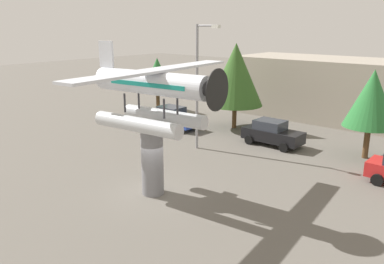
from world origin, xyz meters
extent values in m
plane|color=#605B54|center=(0.00, 0.00, 0.00)|extent=(140.00, 140.00, 0.00)
cylinder|color=slate|center=(0.00, 0.00, 1.71)|extent=(1.10, 1.10, 3.43)
cylinder|color=silver|center=(0.11, -0.99, 3.78)|extent=(4.85, 1.23, 0.70)
cylinder|color=#333338|center=(1.25, -0.36, 4.58)|extent=(0.11, 0.11, 0.90)
cylinder|color=#333338|center=(-1.14, -0.63, 4.58)|extent=(0.11, 0.11, 0.90)
cylinder|color=silver|center=(-0.11, 0.99, 3.78)|extent=(4.85, 1.23, 0.70)
cylinder|color=#333338|center=(1.14, 0.63, 4.58)|extent=(0.11, 0.11, 0.90)
cylinder|color=#333338|center=(-1.25, 0.36, 4.58)|extent=(0.11, 0.11, 0.90)
cylinder|color=silver|center=(0.00, 0.00, 5.58)|extent=(6.28, 1.78, 1.10)
cube|color=teal|center=(0.20, 0.02, 5.58)|extent=(4.44, 1.61, 0.20)
cone|color=#262628|center=(3.23, 0.36, 5.58)|extent=(0.79, 0.95, 0.88)
cylinder|color=black|center=(3.63, 0.40, 5.58)|extent=(0.24, 1.79, 1.80)
cube|color=silver|center=(0.40, 0.04, 6.19)|extent=(2.24, 10.46, 0.12)
cube|color=silver|center=(-2.78, -0.31, 5.68)|extent=(1.00, 2.86, 0.10)
cube|color=silver|center=(-2.78, -0.31, 6.78)|extent=(0.91, 0.22, 1.30)
cube|color=#2847B7|center=(-8.04, 10.04, 0.72)|extent=(4.20, 1.70, 0.80)
cube|color=#2D333D|center=(-8.29, 10.04, 1.44)|extent=(2.00, 1.56, 0.64)
cylinder|color=black|center=(-6.69, 9.14, 0.32)|extent=(0.64, 0.22, 0.64)
cylinder|color=black|center=(-6.69, 10.94, 0.32)|extent=(0.64, 0.22, 0.64)
cylinder|color=black|center=(-9.39, 9.14, 0.32)|extent=(0.64, 0.22, 0.64)
cylinder|color=black|center=(-9.39, 10.94, 0.32)|extent=(0.64, 0.22, 0.64)
cube|color=black|center=(0.46, 11.13, 0.72)|extent=(4.20, 1.70, 0.80)
cube|color=#2D333D|center=(0.21, 11.13, 1.44)|extent=(2.00, 1.56, 0.64)
cylinder|color=black|center=(1.81, 10.23, 0.32)|extent=(0.64, 0.22, 0.64)
cylinder|color=black|center=(1.81, 12.03, 0.32)|extent=(0.64, 0.22, 0.64)
cylinder|color=black|center=(-0.89, 10.23, 0.32)|extent=(0.64, 0.22, 0.64)
cylinder|color=black|center=(-0.89, 12.03, 0.32)|extent=(0.64, 0.22, 0.64)
cylinder|color=black|center=(8.25, 8.36, 0.32)|extent=(0.64, 0.22, 0.64)
cylinder|color=gray|center=(-3.14, 7.15, 4.12)|extent=(0.18, 0.18, 8.23)
cylinder|color=gray|center=(-2.34, 7.15, 8.13)|extent=(1.60, 0.12, 0.12)
cube|color=silver|center=(-1.64, 7.15, 8.08)|extent=(0.50, 0.28, 0.20)
cube|color=#9E9384|center=(-0.87, 22.00, 2.66)|extent=(15.06, 7.24, 5.31)
cylinder|color=brown|center=(-14.12, 14.23, 0.90)|extent=(0.36, 0.36, 1.80)
cone|color=#287033|center=(-14.12, 14.23, 3.45)|extent=(2.98, 2.98, 3.31)
cylinder|color=brown|center=(-4.32, 13.32, 0.96)|extent=(0.36, 0.36, 1.91)
cone|color=#335B23|center=(-4.32, 13.32, 4.37)|extent=(4.43, 4.43, 4.92)
cylinder|color=brown|center=(6.30, 12.57, 1.03)|extent=(0.36, 0.36, 2.05)
cone|color=#287033|center=(6.30, 12.57, 3.83)|extent=(3.20, 3.20, 3.56)
camera|label=1|loc=(13.37, -12.53, 8.22)|focal=36.67mm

